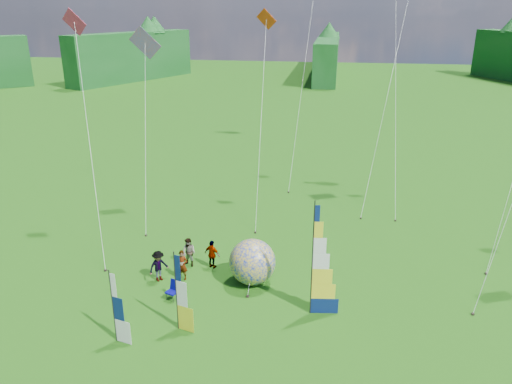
# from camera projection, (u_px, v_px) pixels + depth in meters

# --- Properties ---
(ground) EXTENTS (220.00, 220.00, 0.00)m
(ground) POSITION_uv_depth(u_px,v_px,m) (265.00, 355.00, 20.15)
(ground) COLOR #296C18
(ground) RESTS_ON ground
(treeline_ring) EXTENTS (210.00, 210.00, 8.00)m
(treeline_ring) POSITION_uv_depth(u_px,v_px,m) (265.00, 268.00, 18.74)
(treeline_ring) COLOR #205D27
(treeline_ring) RESTS_ON ground
(feather_banner_main) EXTENTS (1.44, 0.27, 5.35)m
(feather_banner_main) POSITION_uv_depth(u_px,v_px,m) (312.00, 261.00, 21.96)
(feather_banner_main) COLOR navy
(feather_banner_main) RESTS_ON ground
(side_banner_left) EXTENTS (0.99, 0.38, 3.62)m
(side_banner_left) POSITION_uv_depth(u_px,v_px,m) (176.00, 293.00, 21.17)
(side_banner_left) COLOR yellow
(side_banner_left) RESTS_ON ground
(side_banner_far) EXTENTS (0.96, 0.33, 3.25)m
(side_banner_far) POSITION_uv_depth(u_px,v_px,m) (113.00, 308.00, 20.45)
(side_banner_far) COLOR white
(side_banner_far) RESTS_ON ground
(bol_inflatable) EXTENTS (2.69, 2.69, 2.34)m
(bol_inflatable) POSITION_uv_depth(u_px,v_px,m) (252.00, 262.00, 25.01)
(bol_inflatable) COLOR #001CA6
(bol_inflatable) RESTS_ON ground
(spectator_a) EXTENTS (0.61, 0.43, 1.61)m
(spectator_a) POSITION_uv_depth(u_px,v_px,m) (182.00, 265.00, 25.44)
(spectator_a) COLOR #66594C
(spectator_a) RESTS_ON ground
(spectator_b) EXTENTS (0.87, 0.62, 1.61)m
(spectator_b) POSITION_uv_depth(u_px,v_px,m) (189.00, 253.00, 26.73)
(spectator_b) COLOR #66594C
(spectator_b) RESTS_ON ground
(spectator_c) EXTENTS (0.99, 1.07, 1.66)m
(spectator_c) POSITION_uv_depth(u_px,v_px,m) (159.00, 266.00, 25.31)
(spectator_c) COLOR #66594C
(spectator_c) RESTS_ON ground
(spectator_d) EXTENTS (1.01, 0.69, 1.59)m
(spectator_d) POSITION_uv_depth(u_px,v_px,m) (212.00, 254.00, 26.55)
(spectator_d) COLOR #66594C
(spectator_d) RESTS_ON ground
(camp_chair) EXTENTS (0.72, 0.72, 0.97)m
(camp_chair) POSITION_uv_depth(u_px,v_px,m) (172.00, 291.00, 23.77)
(camp_chair) COLOR #040460
(camp_chair) RESTS_ON ground
(kite_whale) EXTENTS (9.03, 14.48, 21.11)m
(kite_whale) POSITION_uv_depth(u_px,v_px,m) (397.00, 46.00, 34.32)
(kite_whale) COLOR black
(kite_whale) RESTS_ON ground
(kite_rainbow_delta) EXTENTS (5.57, 9.97, 12.74)m
(kite_rainbow_delta) POSITION_uv_depth(u_px,v_px,m) (144.00, 122.00, 31.16)
(kite_rainbow_delta) COLOR #E04727
(kite_rainbow_delta) RESTS_ON ground
(small_kite_red) EXTENTS (5.09, 10.75, 13.54)m
(small_kite_red) POSITION_uv_depth(u_px,v_px,m) (261.00, 112.00, 32.19)
(small_kite_red) COLOR #F43D10
(small_kite_red) RESTS_ON ground
(small_kite_orange) EXTENTS (5.63, 10.38, 15.28)m
(small_kite_orange) POSITION_uv_depth(u_px,v_px,m) (387.00, 93.00, 33.70)
(small_kite_orange) COLOR orange
(small_kite_orange) RESTS_ON ground
(small_kite_pink) EXTENTS (7.77, 10.27, 13.65)m
(small_kite_pink) POSITION_uv_depth(u_px,v_px,m) (88.00, 129.00, 27.43)
(small_kite_pink) COLOR #D62952
(small_kite_pink) RESTS_ON ground
(small_kite_green) EXTENTS (5.96, 11.49, 20.93)m
(small_kite_green) POSITION_uv_depth(u_px,v_px,m) (307.00, 44.00, 37.62)
(small_kite_green) COLOR green
(small_kite_green) RESTS_ON ground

